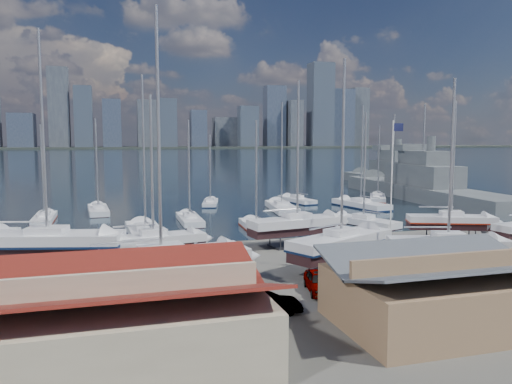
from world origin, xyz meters
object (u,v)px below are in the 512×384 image
object	(u,v)px
car_a	(320,282)
flagpole	(393,177)
sailboat_cradle_0	(48,244)
naval_ship_east	(422,190)
naval_ship_west	(393,179)

from	to	relation	value
car_a	flagpole	distance (m)	15.82
sailboat_cradle_0	naval_ship_east	world-z (taller)	sailboat_cradle_0
sailboat_cradle_0	naval_ship_east	distance (m)	65.84
naval_ship_east	flagpole	world-z (taller)	naval_ship_east
sailboat_cradle_0	flagpole	distance (m)	30.23
naval_ship_west	car_a	world-z (taller)	naval_ship_west
naval_ship_east	car_a	xyz separation A→B (m)	(-38.49, -44.05, -0.93)
sailboat_cradle_0	car_a	distance (m)	21.79
sailboat_cradle_0	naval_ship_east	bearing A→B (deg)	44.42
naval_ship_east	naval_ship_west	bearing A→B (deg)	-16.89
naval_ship_east	sailboat_cradle_0	bearing A→B (deg)	123.39
sailboat_cradle_0	car_a	world-z (taller)	sailboat_cradle_0
naval_ship_west	flagpole	bearing A→B (deg)	150.18
naval_ship_west	sailboat_cradle_0	bearing A→B (deg)	132.51
sailboat_cradle_0	flagpole	bearing A→B (deg)	10.68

